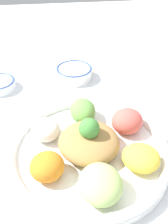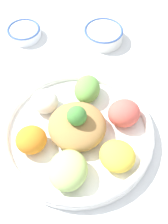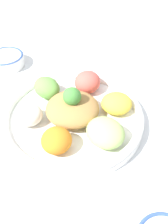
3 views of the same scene
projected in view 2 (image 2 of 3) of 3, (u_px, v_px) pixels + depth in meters
ground_plane at (79, 131)px, 0.76m from camera, size 2.40×2.40×0.00m
salad_platter at (79, 131)px, 0.73m from camera, size 0.36×0.36×0.11m
rice_bowl_blue at (102, 34)px, 0.93m from camera, size 0.12×0.12×0.04m
sauce_bowl_dark at (24, 32)px, 0.95m from camera, size 0.10×0.10×0.03m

